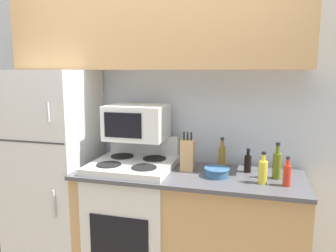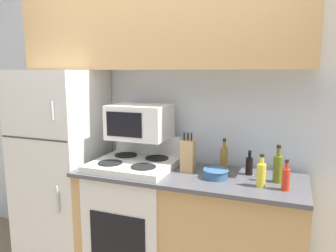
{
  "view_description": "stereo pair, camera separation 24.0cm",
  "coord_description": "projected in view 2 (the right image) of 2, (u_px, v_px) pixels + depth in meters",
  "views": [
    {
      "loc": [
        0.8,
        -2.03,
        1.65
      ],
      "look_at": [
        0.18,
        0.26,
        1.25
      ],
      "focal_mm": 35.0,
      "sensor_mm": 36.0,
      "label": 1
    },
    {
      "loc": [
        1.03,
        -1.95,
        1.65
      ],
      "look_at": [
        0.18,
        0.26,
        1.25
      ],
      "focal_mm": 35.0,
      "sensor_mm": 36.0,
      "label": 2
    }
  ],
  "objects": [
    {
      "name": "lower_cabinets",
      "position": [
        188.0,
        229.0,
        2.51
      ],
      "size": [
        1.68,
        0.62,
        0.9
      ],
      "color": "tan",
      "rests_on": "ground_plane"
    },
    {
      "name": "stove",
      "position": [
        135.0,
        216.0,
        2.65
      ],
      "size": [
        0.62,
        0.6,
        1.11
      ],
      "color": "silver",
      "rests_on": "ground_plane"
    },
    {
      "name": "knife_block",
      "position": [
        188.0,
        155.0,
        2.46
      ],
      "size": [
        0.1,
        0.09,
        0.3
      ],
      "color": "tan",
      "rests_on": "lower_cabinets"
    },
    {
      "name": "bowl",
      "position": [
        216.0,
        173.0,
        2.31
      ],
      "size": [
        0.18,
        0.18,
        0.06
      ],
      "color": "#335B84",
      "rests_on": "lower_cabinets"
    },
    {
      "name": "microwave",
      "position": [
        140.0,
        121.0,
        2.61
      ],
      "size": [
        0.46,
        0.37,
        0.27
      ],
      "color": "silver",
      "rests_on": "stove"
    },
    {
      "name": "refrigerator",
      "position": [
        62.0,
        165.0,
        2.88
      ],
      "size": [
        0.66,
        0.65,
        1.65
      ],
      "color": "silver",
      "rests_on": "ground_plane"
    },
    {
      "name": "bottle_cooking_spray",
      "position": [
        261.0,
        174.0,
        2.13
      ],
      "size": [
        0.06,
        0.06,
        0.22
      ],
      "color": "gold",
      "rests_on": "lower_cabinets"
    },
    {
      "name": "bottle_soy_sauce",
      "position": [
        249.0,
        165.0,
        2.39
      ],
      "size": [
        0.05,
        0.05,
        0.18
      ],
      "color": "black",
      "rests_on": "lower_cabinets"
    },
    {
      "name": "wall_back",
      "position": [
        165.0,
        114.0,
        2.83
      ],
      "size": [
        8.0,
        0.05,
        2.55
      ],
      "color": "silver",
      "rests_on": "ground_plane"
    },
    {
      "name": "upper_cabinets",
      "position": [
        157.0,
        29.0,
        2.55
      ],
      "size": [
        2.34,
        0.32,
        0.63
      ],
      "color": "tan",
      "rests_on": "refrigerator"
    },
    {
      "name": "bottle_vinegar",
      "position": [
        224.0,
        157.0,
        2.52
      ],
      "size": [
        0.06,
        0.06,
        0.24
      ],
      "color": "olive",
      "rests_on": "lower_cabinets"
    },
    {
      "name": "bottle_hot_sauce",
      "position": [
        286.0,
        178.0,
        2.07
      ],
      "size": [
        0.05,
        0.05,
        0.2
      ],
      "color": "red",
      "rests_on": "lower_cabinets"
    },
    {
      "name": "bottle_olive_oil",
      "position": [
        278.0,
        168.0,
        2.22
      ],
      "size": [
        0.06,
        0.06,
        0.26
      ],
      "color": "#5B6619",
      "rests_on": "lower_cabinets"
    }
  ]
}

